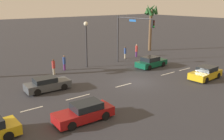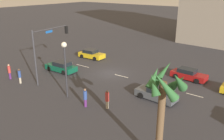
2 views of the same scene
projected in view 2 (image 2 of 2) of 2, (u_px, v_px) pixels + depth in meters
The scene contains 17 objects.
ground_plane at pixel (111, 73), 32.31m from camera, with size 220.00×220.00×0.00m, color #333338.
lane_stripe_1 at pixel (194, 95), 25.81m from camera, with size 1.84×0.14×0.01m, color silver.
lane_stripe_2 at pixel (159, 86), 28.23m from camera, with size 2.47×0.14×0.01m, color silver.
lane_stripe_3 at pixel (121, 76), 31.30m from camera, with size 2.11×0.14×0.01m, color silver.
lane_stripe_4 at pixel (83, 66), 35.27m from camera, with size 2.44×0.14×0.01m, color silver.
lane_stripe_5 at pixel (67, 62), 37.12m from camera, with size 2.16×0.14×0.01m, color silver.
car_1 at pixel (188, 74), 30.08m from camera, with size 4.38×1.94×1.34m.
car_3 at pixel (61, 67), 32.87m from camera, with size 4.52×2.13×1.40m.
car_4 at pixel (91, 54), 38.92m from camera, with size 4.30×2.13×1.37m.
car_5 at pixel (157, 94), 24.70m from camera, with size 4.30×1.99×1.32m.
traffic_signal at pixel (47, 45), 28.66m from camera, with size 1.09×6.06×6.48m.
streetlamp at pixel (65, 59), 24.10m from camera, with size 0.56×0.56×5.88m.
pedestrian_0 at pixel (9, 71), 30.02m from camera, with size 0.49×0.49×1.92m.
pedestrian_1 at pixel (20, 76), 28.69m from camera, with size 0.46×0.46×1.81m.
pedestrian_2 at pixel (85, 97), 23.07m from camera, with size 0.39×0.39×1.88m.
pedestrian_3 at pixel (107, 99), 22.74m from camera, with size 0.50×0.50×1.86m.
palm_tree_0 at pixel (165, 94), 14.28m from camera, with size 2.59×2.94×6.83m.
Camera 2 is at (-18.61, 24.00, 11.04)m, focal length 38.85 mm.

